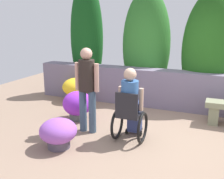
{
  "coord_description": "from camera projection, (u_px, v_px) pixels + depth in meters",
  "views": [
    {
      "loc": [
        0.96,
        -4.43,
        2.11
      ],
      "look_at": [
        -0.9,
        -0.01,
        0.85
      ],
      "focal_mm": 42.4,
      "sensor_mm": 36.0,
      "label": 1
    }
  ],
  "objects": [
    {
      "name": "person_in_wheelchair",
      "position": [
        130.0,
        107.0,
        4.67
      ],
      "size": [
        0.53,
        0.66,
        1.33
      ],
      "rotation": [
        0.0,
        0.0,
        0.18
      ],
      "color": "black",
      "rests_on": "ground"
    },
    {
      "name": "flower_pot_small_foreground",
      "position": [
        58.0,
        133.0,
        4.46
      ],
      "size": [
        0.63,
        0.63,
        0.51
      ],
      "color": "#4F4659",
      "rests_on": "ground"
    },
    {
      "name": "flower_pot_purple_near",
      "position": [
        76.0,
        88.0,
        7.05
      ],
      "size": [
        0.74,
        0.74,
        0.63
      ],
      "color": "#A54237",
      "rests_on": "ground"
    },
    {
      "name": "ground_plane",
      "position": [
        157.0,
        139.0,
        4.84
      ],
      "size": [
        11.76,
        11.76,
        0.0
      ],
      "primitive_type": "plane",
      "color": "gray"
    },
    {
      "name": "stone_retaining_wall",
      "position": [
        176.0,
        90.0,
        6.41
      ],
      "size": [
        7.46,
        0.46,
        0.93
      ],
      "primitive_type": "cube",
      "color": "slate",
      "rests_on": "ground"
    },
    {
      "name": "person_standing_companion",
      "position": [
        87.0,
        85.0,
        4.95
      ],
      "size": [
        0.49,
        0.3,
        1.63
      ],
      "rotation": [
        0.0,
        0.0,
        0.1
      ],
      "color": "#3E5368",
      "rests_on": "ground"
    },
    {
      "name": "flower_pot_terracotta_by_wall",
      "position": [
        78.0,
        105.0,
        5.73
      ],
      "size": [
        0.64,
        0.64,
        0.63
      ],
      "color": "#535657",
      "rests_on": "ground"
    },
    {
      "name": "hedge_backdrop",
      "position": [
        180.0,
        47.0,
        6.68
      ],
      "size": [
        6.79,
        1.09,
        3.23
      ],
      "color": "#144C1A",
      "rests_on": "ground"
    }
  ]
}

